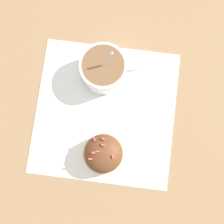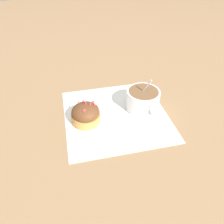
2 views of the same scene
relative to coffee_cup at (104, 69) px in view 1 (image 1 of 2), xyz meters
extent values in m
plane|color=#93704C|center=(0.08, 0.00, -0.03)|extent=(3.00, 3.00, 0.00)
cube|color=white|center=(0.08, 0.00, -0.03)|extent=(0.31, 0.31, 0.00)
cylinder|color=white|center=(0.00, 0.00, 0.00)|extent=(0.09, 0.09, 0.06)
cylinder|color=brown|center=(0.00, 0.00, 0.02)|extent=(0.08, 0.08, 0.01)
torus|color=white|center=(0.00, 0.05, 0.00)|extent=(0.01, 0.04, 0.04)
ellipsoid|color=silver|center=(-0.01, 0.02, -0.02)|extent=(0.03, 0.03, 0.01)
cylinder|color=silver|center=(0.00, 0.00, 0.02)|extent=(0.03, 0.04, 0.09)
cylinder|color=#D19347|center=(0.17, 0.00, -0.02)|extent=(0.08, 0.08, 0.02)
ellipsoid|color=brown|center=(0.17, 0.00, 0.00)|extent=(0.07, 0.07, 0.04)
cube|color=#EA4C56|center=(0.17, -0.01, 0.02)|extent=(0.00, 0.01, 0.00)
cube|color=#EA4C56|center=(0.18, -0.02, 0.02)|extent=(0.00, 0.01, 0.00)
cube|color=#EA4C56|center=(0.15, 0.00, 0.02)|extent=(0.01, 0.01, 0.00)
cube|color=#EA4C56|center=(0.16, -0.01, 0.02)|extent=(0.00, 0.01, 0.00)
cube|color=#EA4C56|center=(0.14, 0.00, 0.02)|extent=(0.01, 0.01, 0.00)
cube|color=#EA4C56|center=(0.17, 0.02, 0.02)|extent=(0.01, 0.01, 0.00)
cube|color=#EA4C56|center=(0.17, -0.01, 0.02)|extent=(0.00, 0.01, 0.00)
cube|color=#EA4C56|center=(0.14, -0.01, 0.01)|extent=(0.01, 0.01, 0.00)
camera|label=1|loc=(0.18, 0.02, 0.60)|focal=50.00mm
camera|label=2|loc=(0.24, 0.44, 0.36)|focal=35.00mm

